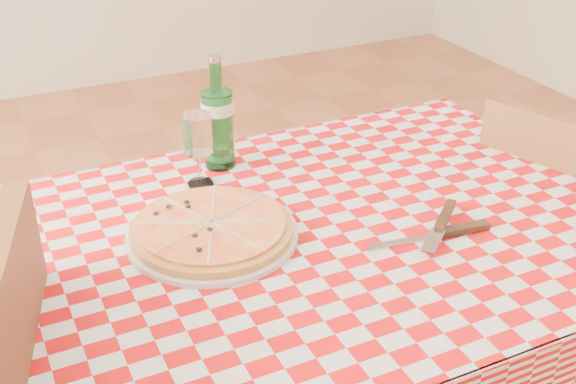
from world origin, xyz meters
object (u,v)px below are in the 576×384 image
object	(u,v)px
chair_near	(560,246)
wine_glass	(198,150)
pizza_plate	(212,228)
water_bottle	(218,113)
dining_table	(310,272)

from	to	relation	value
chair_near	wine_glass	bearing A→B (deg)	144.49
pizza_plate	water_bottle	bearing A→B (deg)	66.47
water_bottle	wine_glass	xyz separation A→B (m)	(-0.07, -0.07, -0.05)
dining_table	water_bottle	bearing A→B (deg)	100.06
chair_near	water_bottle	xyz separation A→B (m)	(-0.78, 0.31, 0.39)
chair_near	pizza_plate	bearing A→B (deg)	158.43
wine_glass	pizza_plate	bearing A→B (deg)	-103.43
chair_near	pizza_plate	size ratio (longest dim) A/B	2.66
chair_near	pizza_plate	xyz separation A→B (m)	(-0.90, 0.03, 0.28)
pizza_plate	wine_glass	world-z (taller)	wine_glass
dining_table	pizza_plate	bearing A→B (deg)	162.08
pizza_plate	chair_near	bearing A→B (deg)	-2.05
dining_table	pizza_plate	world-z (taller)	pizza_plate
water_bottle	chair_near	bearing A→B (deg)	-21.62
wine_glass	dining_table	bearing A→B (deg)	-64.35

